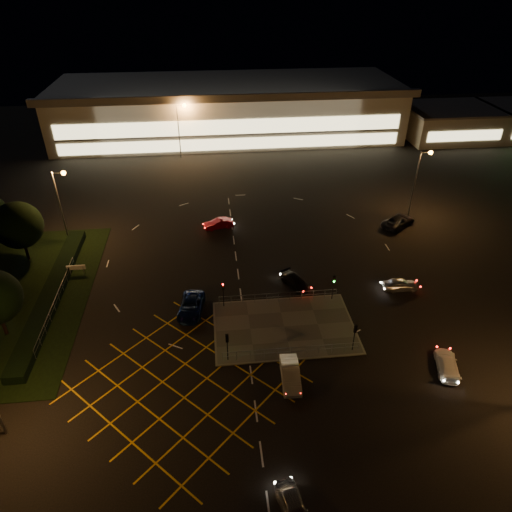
{
  "coord_description": "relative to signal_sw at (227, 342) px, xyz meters",
  "views": [
    {
      "loc": [
        -4.66,
        -36.83,
        31.61
      ],
      "look_at": [
        0.23,
        8.68,
        2.0
      ],
      "focal_mm": 32.0,
      "sensor_mm": 36.0,
      "label": 1
    }
  ],
  "objects": [
    {
      "name": "car_east_grey",
      "position": [
        25.4,
        23.39,
        -1.6
      ],
      "size": [
        5.97,
        5.31,
        1.54
      ],
      "primitive_type": "imported",
      "rotation": [
        0.0,
        0.0,
        2.2
      ],
      "color": "black",
      "rests_on": "ground"
    },
    {
      "name": "car_far_dkgrey",
      "position": [
        8.43,
        10.99,
        -1.75
      ],
      "size": [
        3.56,
        4.54,
        1.23
      ],
      "primitive_type": "imported",
      "rotation": [
        0.0,
        0.0,
        0.51
      ],
      "color": "black",
      "rests_on": "ground"
    },
    {
      "name": "signal_sw",
      "position": [
        0.0,
        0.0,
        0.0
      ],
      "size": [
        0.28,
        0.3,
        3.15
      ],
      "rotation": [
        0.0,
        0.0,
        3.14
      ],
      "color": "black",
      "rests_on": "pedestrian_island"
    },
    {
      "name": "car_circ_red",
      "position": [
        0.12,
        25.58,
        -1.69
      ],
      "size": [
        4.3,
        2.24,
        1.35
      ],
      "primitive_type": "imported",
      "rotation": [
        0.0,
        0.0,
        4.92
      ],
      "color": "maroon",
      "rests_on": "ground"
    },
    {
      "name": "streetlight_far_right",
      "position": [
        34.44,
        55.99,
        4.2
      ],
      "size": [
        1.78,
        0.56,
        10.03
      ],
      "color": "slate",
      "rests_on": "ground"
    },
    {
      "name": "streetlight_nw",
      "position": [
        -19.56,
        23.99,
        4.2
      ],
      "size": [
        1.78,
        0.56,
        10.03
      ],
      "color": "slate",
      "rests_on": "ground"
    },
    {
      "name": "ground",
      "position": [
        4.0,
        5.99,
        -2.37
      ],
      "size": [
        180.0,
        180.0,
        0.0
      ],
      "primitive_type": "plane",
      "color": "black",
      "rests_on": "ground"
    },
    {
      "name": "signal_ne",
      "position": [
        12.0,
        7.99,
        0.0
      ],
      "size": [
        0.28,
        0.3,
        3.15
      ],
      "color": "black",
      "rests_on": "pedestrian_island"
    },
    {
      "name": "signal_nw",
      "position": [
        0.0,
        7.99,
        0.0
      ],
      "size": [
        0.28,
        0.3,
        3.15
      ],
      "color": "black",
      "rests_on": "pedestrian_island"
    },
    {
      "name": "car_queue_white",
      "position": [
        5.41,
        -3.01,
        -1.62
      ],
      "size": [
        1.83,
        4.62,
        1.5
      ],
      "primitive_type": "imported",
      "rotation": [
        0.0,
        0.0,
        6.23
      ],
      "color": "#B9B9B9",
      "rests_on": "ground"
    },
    {
      "name": "pedestrian_island",
      "position": [
        6.0,
        3.99,
        -2.31
      ],
      "size": [
        14.0,
        9.0,
        0.12
      ],
      "primitive_type": "cube",
      "color": "#4C4944",
      "rests_on": "ground"
    },
    {
      "name": "supermarket",
      "position": [
        4.0,
        67.95,
        2.95
      ],
      "size": [
        72.0,
        26.5,
        10.5
      ],
      "color": "beige",
      "rests_on": "ground"
    },
    {
      "name": "car_near_silver",
      "position": [
        3.64,
        -14.7,
        -1.67
      ],
      "size": [
        2.43,
        4.35,
        1.4
      ],
      "primitive_type": "imported",
      "rotation": [
        0.0,
        0.0,
        0.2
      ],
      "color": "silver",
      "rests_on": "ground"
    },
    {
      "name": "hedge",
      "position": [
        -19.0,
        11.99,
        -1.87
      ],
      "size": [
        2.0,
        26.0,
        1.0
      ],
      "primitive_type": "cube",
      "color": "black",
      "rests_on": "ground"
    },
    {
      "name": "signal_se",
      "position": [
        12.0,
        0.0,
        0.0
      ],
      "size": [
        0.28,
        0.3,
        3.15
      ],
      "rotation": [
        0.0,
        0.0,
        3.14
      ],
      "color": "black",
      "rests_on": "pedestrian_island"
    },
    {
      "name": "car_right_silver",
      "position": [
        20.21,
        8.99,
        -1.68
      ],
      "size": [
        4.1,
        1.76,
        1.38
      ],
      "primitive_type": "imported",
      "rotation": [
        0.0,
        0.0,
        1.54
      ],
      "color": "silver",
      "rests_on": "ground"
    },
    {
      "name": "car_left_blue",
      "position": [
        -3.5,
        7.54,
        -1.63
      ],
      "size": [
        3.19,
        5.58,
        1.47
      ],
      "primitive_type": "imported",
      "rotation": [
        0.0,
        0.0,
        6.13
      ],
      "color": "#0B1943",
      "rests_on": "ground"
    },
    {
      "name": "car_approach_white",
      "position": [
        19.92,
        -3.25,
        -1.72
      ],
      "size": [
        2.98,
        4.76,
        1.29
      ],
      "primitive_type": "imported",
      "rotation": [
        0.0,
        0.0,
        2.85
      ],
      "color": "silver",
      "rests_on": "ground"
    },
    {
      "name": "retail_unit_a",
      "position": [
        50.0,
        59.97,
        0.85
      ],
      "size": [
        18.8,
        14.8,
        6.35
      ],
      "color": "beige",
      "rests_on": "ground"
    },
    {
      "name": "streetlight_far_left",
      "position": [
        -5.56,
        53.99,
        4.2
      ],
      "size": [
        1.78,
        0.56,
        10.03
      ],
      "color": "slate",
      "rests_on": "ground"
    },
    {
      "name": "streetlight_ne",
      "position": [
        28.44,
        25.99,
        4.2
      ],
      "size": [
        1.78,
        0.56,
        10.03
      ],
      "color": "slate",
      "rests_on": "ground"
    },
    {
      "name": "grass_verge",
      "position": [
        -24.0,
        11.99,
        -2.33
      ],
      "size": [
        18.0,
        30.0,
        0.08
      ],
      "primitive_type": "cube",
      "color": "black",
      "rests_on": "ground"
    },
    {
      "name": "tree_c",
      "position": [
        -24.0,
        19.99,
        2.59
      ],
      "size": [
        5.76,
        5.76,
        7.84
      ],
      "color": "black",
      "rests_on": "ground"
    }
  ]
}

